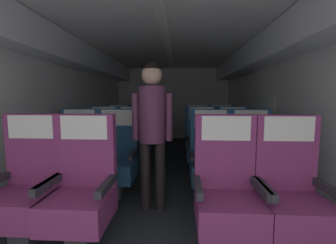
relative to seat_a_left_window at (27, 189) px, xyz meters
The scene contains 19 objects.
ground 2.10m from the seat_a_left_window, 58.54° to the left, with size 3.54×6.77×0.02m, color #23282D.
fuselage_shell 2.52m from the seat_a_left_window, 61.87° to the left, with size 3.42×6.42×2.16m.
seat_a_left_window is the anchor object (origin of this frame).
seat_a_left_aisle 0.48m from the seat_a_left_window, ahead, with size 0.52×0.48×1.08m.
seat_a_right_aisle 2.15m from the seat_a_left_window, ahead, with size 0.52×0.48×1.08m.
seat_a_right_window 1.66m from the seat_a_left_window, ahead, with size 0.52×0.48×1.08m.
seat_b_left_window 0.92m from the seat_a_left_window, 89.84° to the left, with size 0.52×0.48×1.08m.
seat_b_left_aisle 1.05m from the seat_a_left_window, 62.38° to the left, with size 0.52×0.48×1.08m.
seat_b_right_aisle 2.33m from the seat_a_left_window, 23.26° to the left, with size 0.52×0.48×1.08m.
seat_b_right_window 1.90m from the seat_a_left_window, 29.22° to the left, with size 0.52×0.48×1.08m.
seat_c_left_window 1.85m from the seat_a_left_window, 90.03° to the left, with size 0.52×0.48×1.08m.
seat_c_left_aisle 1.92m from the seat_a_left_window, 75.47° to the left, with size 0.52×0.48×1.08m.
seat_c_right_aisle 2.85m from the seat_a_left_window, 41.01° to the left, with size 0.52×0.48×1.08m.
seat_c_right_window 2.49m from the seat_a_left_window, 48.61° to the left, with size 0.52×0.48×1.08m.
seat_d_left_window 2.79m from the seat_a_left_window, 90.19° to the left, with size 0.52×0.48×1.08m.
seat_d_left_aisle 2.85m from the seat_a_left_window, 80.10° to the left, with size 0.52×0.48×1.08m.
seat_d_right_aisle 3.52m from the seat_a_left_window, 52.56° to the left, with size 0.52×0.48×1.08m.
seat_d_right_window 3.23m from the seat_a_left_window, 59.42° to the left, with size 0.52×0.48×1.08m.
flight_attendant 1.27m from the seat_a_left_window, 31.49° to the left, with size 0.43×0.28×1.59m.
Camera 1 is at (0.21, -0.28, 1.22)m, focal length 23.65 mm.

